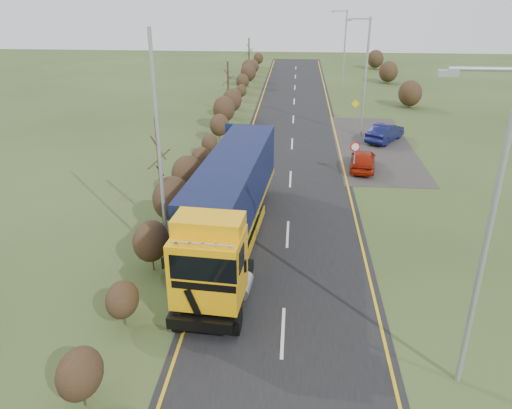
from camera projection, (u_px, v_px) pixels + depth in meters
The scene contains 14 objects.
ground at pixel (286, 275), 22.26m from camera, with size 160.00×160.00×0.00m, color #2D3F1B.
road at pixel (290, 190), 31.36m from camera, with size 8.00×120.00×0.02m, color black.
layby at pixel (373, 146), 40.00m from camera, with size 6.00×18.00×0.02m, color #302E2B.
lane_markings at pixel (290, 192), 31.08m from camera, with size 7.52×116.00×0.01m.
hedgerow at pixel (188, 176), 29.23m from camera, with size 2.24×102.04×6.05m.
lorry at pixel (230, 199), 24.02m from camera, with size 3.57×15.46×4.26m.
car_red_hatchback at pixel (363, 160), 34.68m from camera, with size 1.66×4.13×1.41m, color #941907.
car_blue_sedan at pixel (385, 133), 40.88m from camera, with size 1.56×4.49×1.48m, color #090C36.
streetlight_near at pixel (485, 226), 14.12m from camera, with size 2.15×0.20×10.15m.
streetlight_mid at pixel (364, 73), 40.53m from camera, with size 2.03×0.19×9.59m.
streetlight_far at pixel (344, 47), 59.20m from camera, with size 1.95×0.18×9.20m.
left_pole at pixel (160, 158), 20.93m from camera, with size 0.16×0.16×10.44m, color #9B9DA0.
speed_sign at pixel (355, 152), 32.97m from camera, with size 0.67×0.10×2.42m.
warning_board at pixel (355, 108), 47.02m from camera, with size 0.75×0.11×1.97m.
Camera 1 is at (0.21, -19.10, 11.92)m, focal length 35.00 mm.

